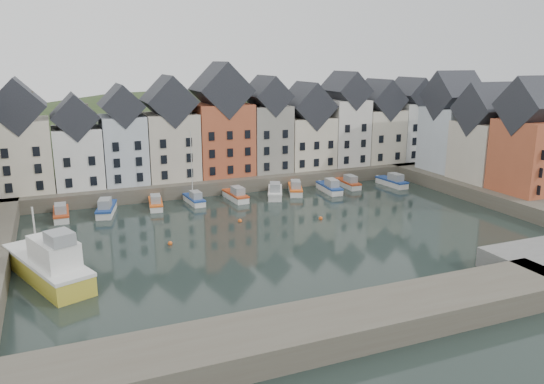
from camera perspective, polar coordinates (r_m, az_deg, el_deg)
ground at (r=62.05m, az=2.48°, el=-4.86°), size 260.00×260.00×0.00m
far_quay at (r=88.85m, az=-5.72°, el=1.62°), size 90.00×16.00×2.00m
right_quay at (r=85.77m, az=24.59°, el=-0.08°), size 14.00×54.00×2.00m
near_wall at (r=39.50m, az=2.85°, el=-14.98°), size 50.00×6.00×2.00m
hillside at (r=118.24m, az=-9.19°, el=-4.85°), size 153.60×70.40×64.00m
far_terrace at (r=86.58m, az=-3.41°, el=6.63°), size 72.37×8.16×17.78m
right_terrace at (r=87.10m, az=22.25°, el=5.67°), size 8.30×24.25×16.36m
mooring_buoys at (r=65.23m, az=-2.70°, el=-3.76°), size 20.50×5.50×0.50m
boat_a at (r=73.95m, az=-21.74°, el=-2.17°), size 2.01×6.15×2.35m
boat_b at (r=74.12m, az=-17.41°, el=-1.73°), size 3.47×6.79×2.49m
boat_c at (r=75.40m, az=-12.41°, el=-1.20°), size 2.53×5.90×2.20m
boat_d at (r=76.65m, az=-8.35°, el=-0.74°), size 2.11×5.64×10.58m
boat_e at (r=77.94m, az=-3.90°, el=-0.37°), size 2.34×6.20×2.33m
boat_f at (r=79.48m, az=0.33°, el=0.00°), size 4.48×6.88×2.54m
boat_g at (r=81.69m, az=2.52°, el=0.34°), size 4.04×6.46×2.37m
boat_h at (r=82.84m, az=6.23°, el=0.48°), size 2.47×6.47×2.43m
boat_i at (r=86.43m, az=8.20°, el=0.96°), size 1.97×5.97×2.28m
boat_j at (r=88.56m, az=12.83°, el=1.10°), size 2.45×6.38×2.40m
large_vessel at (r=53.75m, az=-22.84°, el=-7.23°), size 8.17×13.79×6.96m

